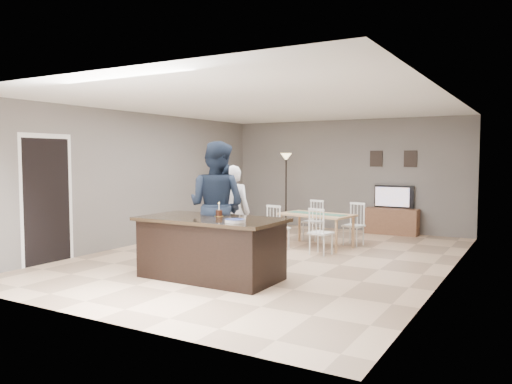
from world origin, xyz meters
The scene contains 14 objects.
floor centered at (0.00, 0.00, 0.00)m, with size 8.00×8.00×0.00m, color #DCB28D.
room_shell centered at (0.00, 0.00, 1.68)m, with size 8.00×8.00×8.00m.
kitchen_island centered at (0.00, -1.80, 0.45)m, with size 2.15×1.10×0.90m.
tv_console centered at (1.20, 3.77, 0.30)m, with size 1.20×0.40×0.60m, color brown.
television centered at (1.20, 3.84, 0.86)m, with size 0.91×0.12×0.53m, color black.
tv_screen_glow centered at (1.20, 3.76, 0.87)m, with size 0.78×0.78×0.00m, color orange.
picture_frames centered at (1.15, 3.98, 1.75)m, with size 1.10×0.02×0.38m.
doorway centered at (-2.99, -2.30, 1.26)m, with size 0.00×2.10×2.65m.
woman centered at (-0.47, -0.45, 0.82)m, with size 0.60×0.39×1.65m, color silver.
man centered at (-0.27, -1.25, 1.02)m, with size 0.99×0.77×2.03m, color #182235.
birthday_cake centered at (0.00, -1.59, 0.95)m, with size 0.13×0.13×0.21m.
plate_stack centered at (0.59, -2.07, 0.92)m, with size 0.28×0.28×0.04m.
dining_table centered at (0.34, 1.37, 0.55)m, with size 1.58×1.79×0.86m.
floor_lamp centered at (-1.34, 3.36, 1.46)m, with size 0.28×0.28×1.88m.
Camera 1 is at (4.20, -7.76, 1.79)m, focal length 35.00 mm.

